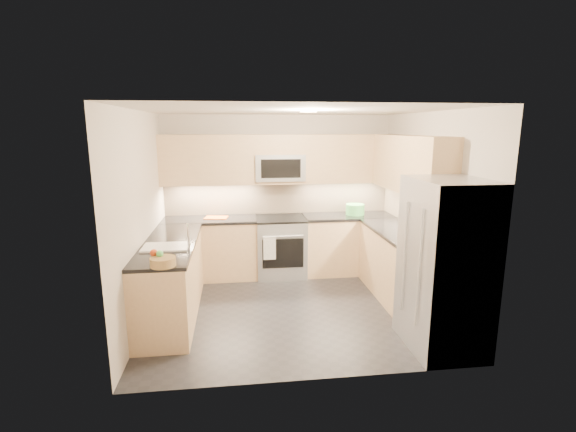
# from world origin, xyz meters

# --- Properties ---
(floor) EXTENTS (3.60, 3.20, 0.00)m
(floor) POSITION_xyz_m (0.00, 0.00, 0.00)
(floor) COLOR #26262B
(floor) RESTS_ON ground
(ceiling) EXTENTS (3.60, 3.20, 0.02)m
(ceiling) POSITION_xyz_m (0.00, 0.00, 2.50)
(ceiling) COLOR beige
(ceiling) RESTS_ON wall_back
(wall_back) EXTENTS (3.60, 0.02, 2.50)m
(wall_back) POSITION_xyz_m (0.00, 1.60, 1.25)
(wall_back) COLOR #BDB3A5
(wall_back) RESTS_ON floor
(wall_front) EXTENTS (3.60, 0.02, 2.50)m
(wall_front) POSITION_xyz_m (0.00, -1.60, 1.25)
(wall_front) COLOR #BDB3A5
(wall_front) RESTS_ON floor
(wall_left) EXTENTS (0.02, 3.20, 2.50)m
(wall_left) POSITION_xyz_m (-1.80, 0.00, 1.25)
(wall_left) COLOR #BDB3A5
(wall_left) RESTS_ON floor
(wall_right) EXTENTS (0.02, 3.20, 2.50)m
(wall_right) POSITION_xyz_m (1.80, 0.00, 1.25)
(wall_right) COLOR #BDB3A5
(wall_right) RESTS_ON floor
(base_cab_back_left) EXTENTS (1.42, 0.60, 0.90)m
(base_cab_back_left) POSITION_xyz_m (-1.09, 1.30, 0.45)
(base_cab_back_left) COLOR #DCB584
(base_cab_back_left) RESTS_ON floor
(base_cab_back_right) EXTENTS (1.42, 0.60, 0.90)m
(base_cab_back_right) POSITION_xyz_m (1.09, 1.30, 0.45)
(base_cab_back_right) COLOR #DCB584
(base_cab_back_right) RESTS_ON floor
(base_cab_right) EXTENTS (0.60, 1.70, 0.90)m
(base_cab_right) POSITION_xyz_m (1.50, 0.15, 0.45)
(base_cab_right) COLOR #DCB584
(base_cab_right) RESTS_ON floor
(base_cab_peninsula) EXTENTS (0.60, 2.00, 0.90)m
(base_cab_peninsula) POSITION_xyz_m (-1.50, 0.00, 0.45)
(base_cab_peninsula) COLOR #DCB584
(base_cab_peninsula) RESTS_ON floor
(countertop_back_left) EXTENTS (1.42, 0.63, 0.04)m
(countertop_back_left) POSITION_xyz_m (-1.09, 1.30, 0.92)
(countertop_back_left) COLOR black
(countertop_back_left) RESTS_ON base_cab_back_left
(countertop_back_right) EXTENTS (1.42, 0.63, 0.04)m
(countertop_back_right) POSITION_xyz_m (1.09, 1.30, 0.92)
(countertop_back_right) COLOR black
(countertop_back_right) RESTS_ON base_cab_back_right
(countertop_right) EXTENTS (0.63, 1.70, 0.04)m
(countertop_right) POSITION_xyz_m (1.50, 0.15, 0.92)
(countertop_right) COLOR black
(countertop_right) RESTS_ON base_cab_right
(countertop_peninsula) EXTENTS (0.63, 2.00, 0.04)m
(countertop_peninsula) POSITION_xyz_m (-1.50, 0.00, 0.92)
(countertop_peninsula) COLOR black
(countertop_peninsula) RESTS_ON base_cab_peninsula
(upper_cab_back) EXTENTS (3.60, 0.35, 0.75)m
(upper_cab_back) POSITION_xyz_m (0.00, 1.43, 1.83)
(upper_cab_back) COLOR #DCB584
(upper_cab_back) RESTS_ON wall_back
(upper_cab_right) EXTENTS (0.35, 1.95, 0.75)m
(upper_cab_right) POSITION_xyz_m (1.62, 0.28, 1.83)
(upper_cab_right) COLOR #DCB584
(upper_cab_right) RESTS_ON wall_right
(backsplash_back) EXTENTS (3.60, 0.01, 0.51)m
(backsplash_back) POSITION_xyz_m (0.00, 1.60, 1.20)
(backsplash_back) COLOR tan
(backsplash_back) RESTS_ON wall_back
(backsplash_right) EXTENTS (0.01, 2.30, 0.51)m
(backsplash_right) POSITION_xyz_m (1.80, 0.45, 1.20)
(backsplash_right) COLOR tan
(backsplash_right) RESTS_ON wall_right
(gas_range) EXTENTS (0.76, 0.65, 0.91)m
(gas_range) POSITION_xyz_m (0.00, 1.28, 0.46)
(gas_range) COLOR #9DA1A5
(gas_range) RESTS_ON floor
(range_cooktop) EXTENTS (0.76, 0.65, 0.03)m
(range_cooktop) POSITION_xyz_m (0.00, 1.28, 0.92)
(range_cooktop) COLOR black
(range_cooktop) RESTS_ON gas_range
(oven_door_glass) EXTENTS (0.62, 0.02, 0.45)m
(oven_door_glass) POSITION_xyz_m (0.00, 0.95, 0.45)
(oven_door_glass) COLOR black
(oven_door_glass) RESTS_ON gas_range
(oven_handle) EXTENTS (0.60, 0.02, 0.02)m
(oven_handle) POSITION_xyz_m (0.00, 0.93, 0.72)
(oven_handle) COLOR #B2B5BA
(oven_handle) RESTS_ON gas_range
(microwave) EXTENTS (0.76, 0.40, 0.40)m
(microwave) POSITION_xyz_m (0.00, 1.40, 1.70)
(microwave) COLOR #989B9F
(microwave) RESTS_ON upper_cab_back
(microwave_door) EXTENTS (0.60, 0.01, 0.28)m
(microwave_door) POSITION_xyz_m (0.00, 1.20, 1.70)
(microwave_door) COLOR black
(microwave_door) RESTS_ON microwave
(refrigerator) EXTENTS (0.70, 0.90, 1.80)m
(refrigerator) POSITION_xyz_m (1.45, -1.15, 0.90)
(refrigerator) COLOR #A5A7AD
(refrigerator) RESTS_ON floor
(fridge_handle_left) EXTENTS (0.02, 0.02, 1.20)m
(fridge_handle_left) POSITION_xyz_m (1.08, -1.33, 0.95)
(fridge_handle_left) COLOR #B2B5BA
(fridge_handle_left) RESTS_ON refrigerator
(fridge_handle_right) EXTENTS (0.02, 0.02, 1.20)m
(fridge_handle_right) POSITION_xyz_m (1.08, -0.97, 0.95)
(fridge_handle_right) COLOR #B2B5BA
(fridge_handle_right) RESTS_ON refrigerator
(sink_basin) EXTENTS (0.52, 0.38, 0.16)m
(sink_basin) POSITION_xyz_m (-1.50, -0.25, 0.88)
(sink_basin) COLOR white
(sink_basin) RESTS_ON base_cab_peninsula
(faucet) EXTENTS (0.03, 0.03, 0.28)m
(faucet) POSITION_xyz_m (-1.24, -0.25, 1.08)
(faucet) COLOR silver
(faucet) RESTS_ON countertop_peninsula
(utensil_bowl) EXTENTS (0.34, 0.34, 0.17)m
(utensil_bowl) POSITION_xyz_m (1.20, 1.31, 1.02)
(utensil_bowl) COLOR #4BB051
(utensil_bowl) RESTS_ON countertop_back_right
(cutting_board) EXTENTS (0.38, 0.29, 0.01)m
(cutting_board) POSITION_xyz_m (-0.99, 1.34, 0.95)
(cutting_board) COLOR orange
(cutting_board) RESTS_ON countertop_back_left
(fruit_basket) EXTENTS (0.30, 0.30, 0.09)m
(fruit_basket) POSITION_xyz_m (-1.42, -0.92, 0.99)
(fruit_basket) COLOR #A6844D
(fruit_basket) RESTS_ON countertop_peninsula
(fruit_apple) EXTENTS (0.08, 0.08, 0.08)m
(fruit_apple) POSITION_xyz_m (-1.52, -0.83, 1.05)
(fruit_apple) COLOR #BA3B15
(fruit_apple) RESTS_ON fruit_basket
(fruit_pear) EXTENTS (0.07, 0.07, 0.07)m
(fruit_pear) POSITION_xyz_m (-1.46, -0.87, 1.05)
(fruit_pear) COLOR #51BE59
(fruit_pear) RESTS_ON fruit_basket
(dish_towel_check) EXTENTS (0.18, 0.02, 0.35)m
(dish_towel_check) POSITION_xyz_m (-0.21, 0.91, 0.55)
(dish_towel_check) COLOR white
(dish_towel_check) RESTS_ON oven_handle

